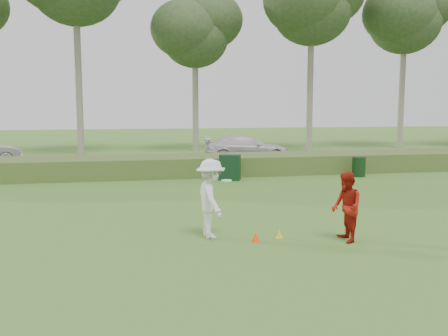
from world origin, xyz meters
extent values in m
plane|color=#3A6A23|center=(0.00, 0.00, 0.00)|extent=(120.00, 120.00, 0.00)
cube|color=#405B24|center=(0.00, 12.00, 0.45)|extent=(80.00, 3.00, 0.90)
cube|color=#2D2D2D|center=(0.00, 17.00, 0.03)|extent=(80.00, 6.00, 0.06)
cylinder|color=gray|center=(-6.00, 23.00, 7.75)|extent=(0.44, 0.44, 15.50)
cylinder|color=gray|center=(2.00, 24.50, 5.75)|extent=(0.44, 0.44, 11.50)
ellipsoid|color=#2E4522|center=(2.00, 24.50, 8.62)|extent=(6.24, 6.24, 5.28)
cylinder|color=gray|center=(10.00, 22.50, 7.00)|extent=(0.44, 0.44, 14.00)
ellipsoid|color=#2E4522|center=(10.00, 22.50, 10.50)|extent=(7.28, 7.28, 6.16)
cylinder|color=gray|center=(18.00, 23.80, 6.75)|extent=(0.44, 0.44, 13.50)
ellipsoid|color=#2E4522|center=(18.00, 23.80, 10.12)|extent=(7.02, 7.02, 5.94)
imported|color=white|center=(-1.05, 0.44, 1.00)|extent=(0.87, 1.36, 1.99)
cylinder|color=white|center=(-0.65, 0.44, 1.44)|extent=(0.27, 0.27, 0.03)
imported|color=#9D170D|center=(2.11, -0.60, 0.86)|extent=(0.71, 0.88, 1.71)
cone|color=#FF4A0D|center=(-0.05, -0.20, 0.12)|extent=(0.22, 0.22, 0.24)
cone|color=yellow|center=(0.62, 0.04, 0.11)|extent=(0.19, 0.19, 0.21)
cube|color=black|center=(1.45, 9.86, 0.57)|extent=(1.05, 0.84, 1.14)
cylinder|color=black|center=(7.58, 9.74, 0.46)|extent=(0.77, 0.77, 0.92)
imported|color=silver|center=(3.97, 16.84, 0.80)|extent=(5.32, 2.79, 1.47)
camera|label=1|loc=(-3.15, -11.67, 3.31)|focal=40.00mm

